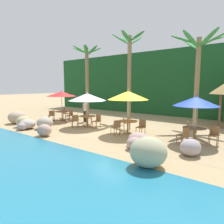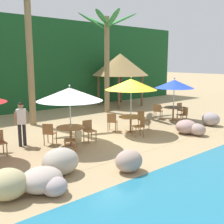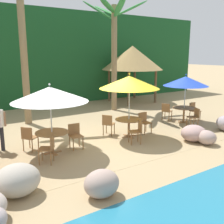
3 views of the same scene
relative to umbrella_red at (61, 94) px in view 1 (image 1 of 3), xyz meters
name	(u,v)px [view 1 (image 1 of 3)]	position (x,y,z in m)	size (l,w,h in m)	color
ground_plane	(112,130)	(5.23, -0.32, -2.12)	(120.00, 120.00, 0.00)	tan
terrace_deck	(112,130)	(5.23, -0.32, -2.11)	(18.00, 5.20, 0.01)	tan
foliage_backdrop	(169,83)	(5.23, 8.68, 0.88)	(28.00, 2.40, 6.00)	#194C23
rock_seawall	(52,128)	(3.29, -3.36, -1.72)	(14.58, 3.30, 1.03)	tan
umbrella_red	(61,94)	(0.00, 0.00, 0.00)	(2.30, 2.30, 2.43)	silver
dining_table_red	(62,113)	(0.00, 0.00, -1.50)	(1.10, 1.10, 0.74)	olive
chair_red_seaward	(70,115)	(0.85, 0.08, -1.60)	(0.42, 0.43, 0.87)	olive
chair_red_inland	(65,113)	(-0.46, 0.72, -1.60)	(0.57, 0.57, 0.87)	olive
chair_red_left	(52,115)	(-0.24, -0.82, -1.60)	(0.55, 0.55, 0.87)	olive
umbrella_white	(87,97)	(3.35, -0.56, -0.12)	(2.48, 2.48, 2.36)	silver
dining_table_white	(88,118)	(3.35, -0.56, -1.50)	(1.10, 1.10, 0.74)	olive
chair_white_seaward	(97,120)	(4.21, -0.55, -1.60)	(0.46, 0.46, 0.87)	olive
chair_white_inland	(88,117)	(2.76, 0.05, -1.60)	(0.60, 0.59, 0.87)	olive
chair_white_left	(75,120)	(2.95, -1.32, -1.60)	(0.59, 0.59, 0.87)	olive
umbrella_yellow	(128,95)	(6.56, -0.55, 0.08)	(2.33, 2.33, 2.56)	silver
dining_table_yellow	(128,123)	(6.56, -0.55, -1.50)	(1.10, 1.10, 0.74)	olive
chair_yellow_seaward	(141,126)	(7.42, -0.49, -1.60)	(0.43, 0.44, 0.87)	olive
chair_yellow_inland	(125,122)	(5.98, 0.07, -1.60)	(0.59, 0.59, 0.87)	olive
chair_yellow_left	(116,126)	(6.33, -1.38, -1.60)	(0.55, 0.55, 0.87)	olive
umbrella_blue	(196,101)	(10.16, -0.21, -0.11)	(2.10, 2.10, 2.34)	silver
dining_table_blue	(194,130)	(10.16, -0.21, -1.50)	(1.10, 1.10, 0.74)	olive
chair_blue_seaward	(214,134)	(11.00, -0.10, -1.60)	(0.43, 0.44, 0.87)	olive
chair_blue_inland	(190,128)	(9.74, 0.54, -1.60)	(0.56, 0.56, 0.87)	olive
chair_blue_left	(184,135)	(9.93, -1.03, -1.60)	(0.55, 0.55, 0.87)	olive
palm_tree_nearest	(87,69)	(-0.66, 3.54, 2.13)	(2.69, 2.77, 6.31)	olive
palm_tree_second	(129,66)	(3.83, 3.78, 2.23)	(2.85, 2.90, 6.85)	olive
palm_tree_third	(198,62)	(9.04, 4.12, 2.15)	(3.48, 3.61, 6.14)	olive
waiter_in_white	(85,109)	(1.93, 0.63, -1.13)	(0.52, 0.36, 1.70)	#232328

